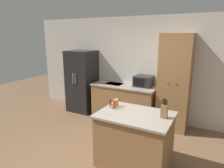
# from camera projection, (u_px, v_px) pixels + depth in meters

# --- Properties ---
(ground_plane) EXTENTS (14.00, 14.00, 0.00)m
(ground_plane) POSITION_uv_depth(u_px,v_px,m) (106.00, 167.00, 3.33)
(ground_plane) COLOR brown
(wall_back) EXTENTS (7.20, 0.06, 2.60)m
(wall_back) POSITION_uv_depth(u_px,v_px,m) (152.00, 69.00, 5.00)
(wall_back) COLOR beige
(wall_back) RESTS_ON ground_plane
(refrigerator) EXTENTS (0.73, 0.69, 1.72)m
(refrigerator) POSITION_uv_depth(u_px,v_px,m) (82.00, 81.00, 5.68)
(refrigerator) COLOR black
(refrigerator) RESTS_ON ground_plane
(back_counter) EXTENTS (1.66, 0.68, 0.90)m
(back_counter) POSITION_uv_depth(u_px,v_px,m) (124.00, 102.00, 5.18)
(back_counter) COLOR olive
(back_counter) RESTS_ON ground_plane
(pantry_cabinet) EXTENTS (0.68, 0.58, 2.18)m
(pantry_cabinet) POSITION_uv_depth(u_px,v_px,m) (175.00, 83.00, 4.50)
(pantry_cabinet) COLOR olive
(pantry_cabinet) RESTS_ON ground_plane
(kitchen_island) EXTENTS (1.19, 0.86, 0.91)m
(kitchen_island) POSITION_uv_depth(u_px,v_px,m) (134.00, 139.00, 3.32)
(kitchen_island) COLOR olive
(kitchen_island) RESTS_ON ground_plane
(microwave) EXTENTS (0.44, 0.39, 0.26)m
(microwave) POSITION_uv_depth(u_px,v_px,m) (144.00, 81.00, 4.92)
(microwave) COLOR #232326
(microwave) RESTS_ON back_counter
(knife_block) EXTENTS (0.10, 0.07, 0.32)m
(knife_block) POSITION_uv_depth(u_px,v_px,m) (164.00, 111.00, 3.03)
(knife_block) COLOR olive
(knife_block) RESTS_ON kitchen_island
(spice_bottle_tall_dark) EXTENTS (0.04, 0.04, 0.09)m
(spice_bottle_tall_dark) POSITION_uv_depth(u_px,v_px,m) (112.00, 106.00, 3.42)
(spice_bottle_tall_dark) COLOR beige
(spice_bottle_tall_dark) RESTS_ON kitchen_island
(spice_bottle_short_red) EXTENTS (0.04, 0.04, 0.13)m
(spice_bottle_short_red) POSITION_uv_depth(u_px,v_px,m) (110.00, 104.00, 3.50)
(spice_bottle_short_red) COLOR #B2281E
(spice_bottle_short_red) RESTS_ON kitchen_island
(spice_bottle_amber_oil) EXTENTS (0.04, 0.04, 0.16)m
(spice_bottle_amber_oil) POSITION_uv_depth(u_px,v_px,m) (114.00, 104.00, 3.46)
(spice_bottle_amber_oil) COLOR #B2281E
(spice_bottle_amber_oil) RESTS_ON kitchen_island
(spice_bottle_green_herb) EXTENTS (0.06, 0.06, 0.13)m
(spice_bottle_green_herb) POSITION_uv_depth(u_px,v_px,m) (117.00, 103.00, 3.55)
(spice_bottle_green_herb) COLOR orange
(spice_bottle_green_herb) RESTS_ON kitchen_island
(fire_extinguisher) EXTENTS (0.11, 0.11, 0.42)m
(fire_extinguisher) POSITION_uv_depth(u_px,v_px,m) (70.00, 100.00, 6.17)
(fire_extinguisher) COLOR red
(fire_extinguisher) RESTS_ON ground_plane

